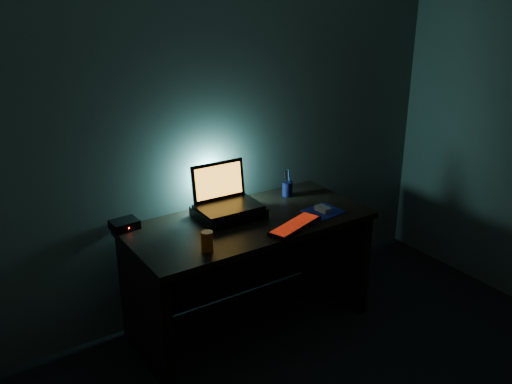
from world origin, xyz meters
TOP-DOWN VIEW (x-y plane):
  - room at (0.00, 0.00)m, footprint 3.50×4.00m
  - desk at (0.00, 1.67)m, footprint 1.50×0.70m
  - riser at (-0.08, 1.73)m, footprint 0.41×0.31m
  - laptop at (-0.08, 1.78)m, footprint 0.39×0.29m
  - keyboard at (0.17, 1.38)m, footprint 0.41×0.24m
  - mousepad at (0.46, 1.47)m, footprint 0.24×0.22m
  - mouse at (0.46, 1.47)m, footprint 0.07×0.10m
  - pen_cup at (0.43, 1.81)m, footprint 0.09×0.09m
  - juice_glass at (-0.41, 1.40)m, footprint 0.07×0.07m
  - router at (-0.68, 1.92)m, footprint 0.16×0.13m

SIDE VIEW (x-z plane):
  - desk at x=0.00m, z-range 0.12..0.87m
  - mousepad at x=0.46m, z-range 0.75..0.75m
  - keyboard at x=0.17m, z-range 0.75..0.77m
  - mouse at x=0.46m, z-range 0.75..0.78m
  - router at x=-0.68m, z-range 0.75..0.80m
  - riser at x=-0.08m, z-range 0.75..0.81m
  - pen_cup at x=0.43m, z-range 0.75..0.85m
  - juice_glass at x=-0.41m, z-range 0.75..0.86m
  - laptop at x=-0.08m, z-range 0.74..1.00m
  - room at x=0.00m, z-range 0.00..2.50m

